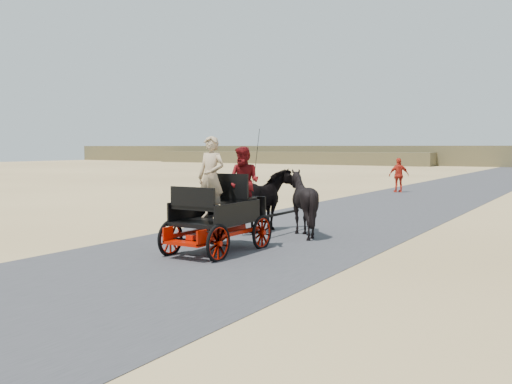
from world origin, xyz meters
The scene contains 9 objects.
ground centered at (0.00, 0.00, 0.00)m, with size 140.00×140.00×0.00m, color tan.
road centered at (0.00, 0.00, 0.01)m, with size 6.00×140.00×0.01m, color #38383A.
ridge_near centered at (-30.00, 58.00, 0.80)m, with size 40.00×4.00×1.60m, color brown.
carriage centered at (-0.11, 0.46, 0.36)m, with size 1.30×2.40×0.72m, color black, non-canonical shape.
horse_left centered at (-0.66, 3.46, 0.85)m, with size 0.91×2.01×1.70m, color black.
horse_right centered at (0.44, 3.46, 0.85)m, with size 1.37×1.54×1.70m, color black.
driver_man centered at (-0.31, 0.51, 1.62)m, with size 0.66×0.43×1.80m, color tan.
passenger_woman centered at (0.19, 1.06, 1.51)m, with size 0.77×0.60×1.58m, color #660C0F.
pedestrian centered at (-1.76, 18.41, 0.86)m, with size 1.01×0.42×1.73m, color red.
Camera 1 is at (7.05, -9.60, 2.29)m, focal length 40.00 mm.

